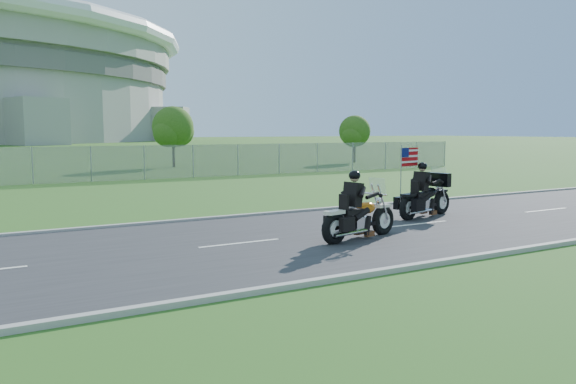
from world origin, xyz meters
TOP-DOWN VIEW (x-y plane):
  - ground at (0.00, 0.00)m, footprint 420.00×420.00m
  - road at (0.00, 0.00)m, footprint 120.00×8.00m
  - curb_north at (0.00, 4.05)m, footprint 120.00×0.18m
  - curb_south at (0.00, -4.05)m, footprint 120.00×0.18m
  - fence at (-5.00, 20.00)m, footprint 60.00×0.03m
  - tree_fence_near at (6.04, 30.04)m, footprint 3.52×3.28m
  - tree_fence_far at (22.04, 28.03)m, footprint 3.08×2.87m
  - motorcycle_lead at (0.96, -1.01)m, footprint 2.76×1.07m
  - motorcycle_follow at (5.16, 1.00)m, footprint 2.74×1.19m

SIDE VIEW (x-z plane):
  - ground at x=0.00m, z-range 0.00..0.00m
  - road at x=0.00m, z-range 0.00..0.04m
  - curb_north at x=0.00m, z-range -0.01..0.11m
  - curb_south at x=0.00m, z-range -0.01..0.11m
  - motorcycle_lead at x=0.96m, z-range -0.35..1.53m
  - motorcycle_follow at x=5.16m, z-range -0.53..1.79m
  - fence at x=-5.00m, z-range 0.00..2.00m
  - tree_fence_far at x=22.04m, z-range 0.54..4.74m
  - tree_fence_near at x=6.04m, z-range 0.60..5.35m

